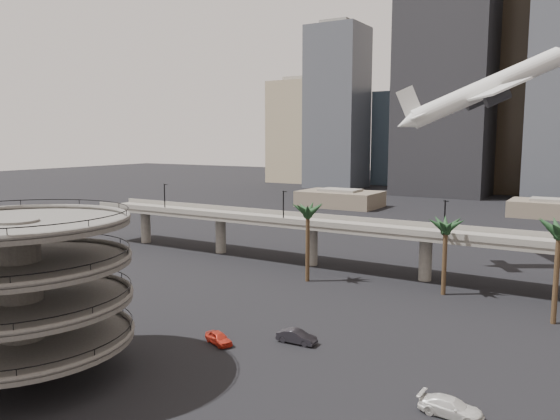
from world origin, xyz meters
The scene contains 10 objects.
ground centered at (0.00, 0.00, 0.00)m, with size 700.00×700.00×0.00m, color black.
parking_ramp centered at (-13.00, -4.00, 9.84)m, with size 22.20×22.20×17.35m.
overpass centered at (0.00, 55.00, 7.34)m, with size 130.00×9.30×14.70m.
palm_trees centered at (14.02, 44.65, 11.43)m, with size 42.40×10.40×14.00m.
low_buildings centered at (6.89, 142.30, 2.86)m, with size 135.00×27.50×6.80m.
skyline centered at (15.11, 217.08, 44.53)m, with size 269.00×86.00×121.78m.
airborne_jet centered at (16.60, 68.99, 32.94)m, with size 30.06×28.81×16.81m.
car_a centered at (-1.28, 13.29, 0.73)m, with size 1.71×4.26×1.45m, color red.
car_b centered at (6.52, 18.33, 0.80)m, with size 1.70×4.87×1.60m, color black.
car_c centered at (26.63, 10.42, 0.82)m, with size 2.30×5.65×1.64m, color silver.
Camera 1 is at (37.33, -35.99, 24.30)m, focal length 35.00 mm.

